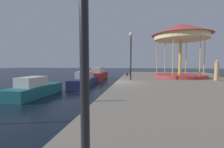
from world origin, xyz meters
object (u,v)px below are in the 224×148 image
motorboat_red (99,74)px  motorboat_teal (34,89)px  bollard_south (127,74)px  sailboat_navy (85,80)px  lamp_post_mid_promenade (131,48)px  bollard_north (127,74)px  person_near_carousel (217,71)px  bollard_center (130,73)px  carousel (181,37)px

motorboat_red → motorboat_teal: (-1.61, -12.07, -0.15)m
motorboat_red → bollard_south: 5.39m
motorboat_teal → sailboat_navy: size_ratio=0.81×
lamp_post_mid_promenade → bollard_south: (-0.64, 4.67, -2.71)m
sailboat_navy → bollard_north: sailboat_navy is taller
motorboat_red → bollard_south: motorboat_red is taller
motorboat_red → person_near_carousel: person_near_carousel is taller
lamp_post_mid_promenade → bollard_center: lamp_post_mid_promenade is taller
motorboat_red → carousel: bearing=-23.1°
lamp_post_mid_promenade → person_near_carousel: lamp_post_mid_promenade is taller
motorboat_teal → motorboat_red: bearing=82.4°
person_near_carousel → sailboat_navy: bearing=175.6°
motorboat_teal → bollard_south: 10.66m
motorboat_red → person_near_carousel: 14.29m
motorboat_teal → person_near_carousel: bearing=19.9°
carousel → bollard_center: 7.90m
motorboat_teal → sailboat_navy: 6.22m
sailboat_navy → bollard_north: 5.46m
motorboat_red → bollard_center: bearing=-5.4°
motorboat_teal → carousel: bearing=33.7°
carousel → bollard_south: bearing=169.5°
motorboat_teal → bollard_north: bearing=57.5°
sailboat_navy → person_near_carousel: (12.47, -0.95, 1.11)m
motorboat_red → lamp_post_mid_promenade: (4.95, -7.90, 3.04)m
lamp_post_mid_promenade → bollard_center: size_ratio=10.61×
bollard_south → sailboat_navy: bearing=-147.1°
bollard_center → bollard_south: bearing=-94.1°
carousel → person_near_carousel: bearing=-49.2°
carousel → motorboat_red: bearing=156.9°
bollard_center → person_near_carousel: size_ratio=0.22×
lamp_post_mid_promenade → motorboat_red: bearing=122.1°
person_near_carousel → carousel: bearing=130.8°
bollard_center → person_near_carousel: person_near_carousel is taller
motorboat_teal → bollard_center: 13.16m
carousel → person_near_carousel: 4.96m
motorboat_teal → carousel: (11.68, 7.78, 4.56)m
carousel → lamp_post_mid_promenade: carousel is taller
bollard_north → carousel: bearing=-14.6°
motorboat_red → sailboat_navy: size_ratio=0.98×
motorboat_teal → bollard_north: (5.91, 9.28, 0.48)m
motorboat_red → bollard_south: size_ratio=13.48×
motorboat_red → bollard_center: (4.51, -0.43, 0.33)m
motorboat_teal → bollard_center: bearing=62.3°
motorboat_teal → lamp_post_mid_promenade: 8.40m
sailboat_navy → carousel: (10.12, 1.76, 4.53)m
bollard_north → motorboat_teal: bearing=-122.5°
motorboat_red → carousel: 11.80m
motorboat_teal → bollard_north: motorboat_teal is taller
motorboat_red → lamp_post_mid_promenade: lamp_post_mid_promenade is taller
motorboat_teal → bollard_center: (6.12, 11.65, 0.48)m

